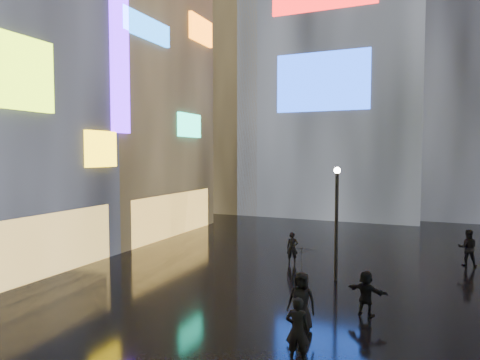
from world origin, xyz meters
The scene contains 12 objects.
ground centered at (0.00, 20.00, 0.00)m, with size 140.00×140.00×0.00m, color black.
building_left_far centered at (-15.98, 26.00, 10.98)m, with size 10.28×12.00×22.00m.
tower_main centered at (-3.00, 43.97, 21.01)m, with size 16.00×14.20×42.00m.
tower_flank_right centered at (9.00, 46.00, 17.00)m, with size 12.00×12.00×34.00m, color black.
tower_flank_left centered at (-14.00, 42.00, 13.00)m, with size 10.00×10.00×26.00m, color black.
lamp_far centered at (1.54, 19.59, 2.94)m, with size 0.30×0.30×5.20m.
pedestrian_4 centered at (1.54, 13.53, 0.97)m, with size 0.94×0.61×1.93m, color black.
pedestrian_5 centered at (3.33, 15.71, 0.81)m, with size 1.50×0.48×1.62m, color black.
pedestrian_6 centered at (-1.16, 21.74, 0.82)m, with size 0.60×0.39×1.65m, color black.
pedestrian_7 centered at (7.33, 24.81, 0.95)m, with size 0.92×0.72×1.90m, color black.
umbrella_2 centered at (1.54, 13.53, 2.35)m, with size 0.91×0.93×0.83m, color black.
pedestrian_8 centered at (2.02, 11.32, 0.93)m, with size 0.68×0.45×1.86m, color black.
Camera 1 is at (5.10, 0.10, 5.78)m, focal length 32.00 mm.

